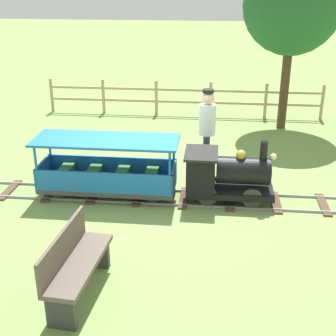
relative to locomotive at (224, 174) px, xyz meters
The scene contains 8 objects.
ground_plane 1.22m from the locomotive, 90.00° to the right, with size 60.00×60.00×0.00m, color #75934C.
track 1.13m from the locomotive, 90.00° to the right, with size 0.77×6.05×0.04m.
locomotive is the anchor object (origin of this frame).
passenger_car 1.93m from the locomotive, 90.00° to the right, with size 0.83×2.35×0.97m.
conductor_person 1.18m from the locomotive, 162.83° to the right, with size 0.30×0.30×1.62m.
park_bench 3.11m from the locomotive, 33.48° to the right, with size 1.33×0.51×0.82m.
oak_tree_near 4.91m from the locomotive, 160.95° to the left, with size 2.19×2.19×3.91m.
fence_section 4.98m from the locomotive, 168.10° to the right, with size 0.08×7.13×0.90m.
Camera 1 is at (6.93, 0.93, 3.51)m, focal length 49.78 mm.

